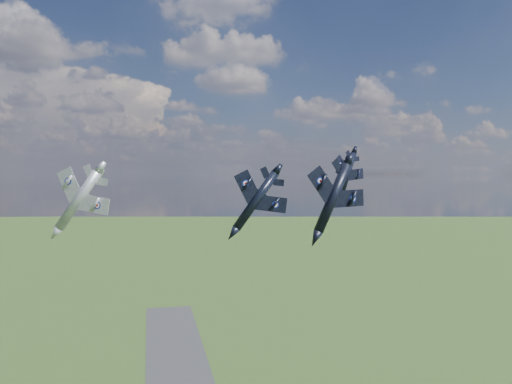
{
  "coord_description": "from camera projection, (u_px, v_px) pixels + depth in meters",
  "views": [
    {
      "loc": [
        -12.11,
        -71.74,
        85.57
      ],
      "look_at": [
        5.85,
        11.33,
        82.5
      ],
      "focal_mm": 35.0,
      "sensor_mm": 36.0,
      "label": 1
    }
  ],
  "objects": [
    {
      "name": "jet_left_silver",
      "position": [
        78.0,
        200.0,
        83.72
      ],
      "size": [
        17.08,
        19.76,
        9.91
      ],
      "primitive_type": null,
      "rotation": [
        0.0,
        0.65,
        -0.4
      ],
      "color": "#9C9EA6"
    },
    {
      "name": "jet_lead_navy",
      "position": [
        256.0,
        201.0,
        81.73
      ],
      "size": [
        11.26,
        15.6,
        8.91
      ],
      "primitive_type": null,
      "rotation": [
        0.0,
        0.62,
        -0.04
      ],
      "color": "black"
    },
    {
      "name": "jet_right_navy",
      "position": [
        333.0,
        198.0,
        73.1
      ],
      "size": [
        13.17,
        16.52,
        7.51
      ],
      "primitive_type": null,
      "rotation": [
        0.0,
        0.45,
        0.15
      ],
      "color": "black"
    },
    {
      "name": "jet_high_navy",
      "position": [
        347.0,
        174.0,
        101.64
      ],
      "size": [
        13.77,
        15.68,
        6.08
      ],
      "primitive_type": null,
      "rotation": [
        0.0,
        0.39,
        0.37
      ],
      "color": "black"
    }
  ]
}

